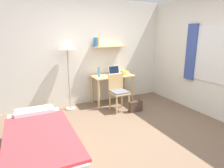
% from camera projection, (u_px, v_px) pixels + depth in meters
% --- Properties ---
extents(ground_plane, '(5.28, 5.28, 0.00)m').
position_uv_depth(ground_plane, '(130.00, 136.00, 3.50)').
color(ground_plane, brown).
extents(wall_back, '(4.40, 0.27, 2.60)m').
position_uv_depth(wall_back, '(91.00, 53.00, 4.95)').
color(wall_back, silver).
rests_on(wall_back, ground_plane).
extents(wall_right, '(0.10, 4.40, 2.60)m').
position_uv_depth(wall_right, '(216.00, 57.00, 4.03)').
color(wall_right, silver).
rests_on(wall_right, ground_plane).
extents(bed, '(0.89, 1.87, 0.54)m').
position_uv_depth(bed, '(41.00, 147.00, 2.73)').
color(bed, tan).
rests_on(bed, ground_plane).
extents(desk, '(1.04, 0.57, 0.74)m').
position_uv_depth(desk, '(112.00, 80.00, 5.02)').
color(desk, tan).
rests_on(desk, ground_plane).
extents(desk_chair, '(0.42, 0.42, 0.85)m').
position_uv_depth(desk_chair, '(118.00, 91.00, 4.57)').
color(desk_chair, tan).
rests_on(desk_chair, ground_plane).
extents(standing_lamp, '(0.41, 0.41, 1.65)m').
position_uv_depth(standing_lamp, '(67.00, 48.00, 4.37)').
color(standing_lamp, '#B2A893').
rests_on(standing_lamp, ground_plane).
extents(laptop, '(0.30, 0.23, 0.22)m').
position_uv_depth(laptop, '(115.00, 72.00, 5.06)').
color(laptop, '#B7BABF').
rests_on(laptop, desk).
extents(water_bottle, '(0.06, 0.06, 0.24)m').
position_uv_depth(water_bottle, '(99.00, 72.00, 4.78)').
color(water_bottle, '#4C99DB').
rests_on(water_bottle, desk).
extents(book_stack, '(0.17, 0.24, 0.08)m').
position_uv_depth(book_stack, '(125.00, 73.00, 5.13)').
color(book_stack, gold).
rests_on(book_stack, desk).
extents(handbag, '(0.33, 0.11, 0.41)m').
position_uv_depth(handbag, '(135.00, 106.00, 4.55)').
color(handbag, '#4C382D').
rests_on(handbag, ground_plane).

